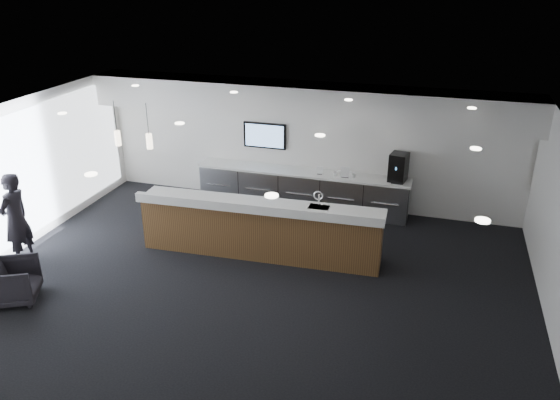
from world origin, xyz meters
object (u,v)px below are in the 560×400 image
(armchair, at_px, (13,282))
(service_counter, at_px, (260,229))
(lounge_guest, at_px, (16,219))
(coffee_machine, at_px, (398,167))

(armchair, bearing_deg, service_counter, -79.43)
(armchair, xyz_separation_m, lounge_guest, (-0.80, 1.14, 0.56))
(coffee_machine, xyz_separation_m, lounge_guest, (-6.80, -4.10, -0.34))
(armchair, bearing_deg, coffee_machine, -76.10)
(lounge_guest, bearing_deg, service_counter, 109.65)
(coffee_machine, height_order, lounge_guest, lounge_guest)
(service_counter, xyz_separation_m, coffee_machine, (2.42, 2.46, 0.69))
(coffee_machine, bearing_deg, service_counter, -123.83)
(coffee_machine, xyz_separation_m, armchair, (-6.00, -5.24, -0.90))
(service_counter, bearing_deg, armchair, -144.81)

